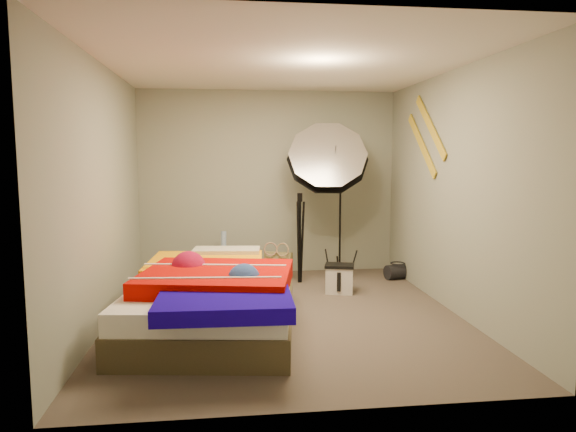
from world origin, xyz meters
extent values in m
plane|color=#534940|center=(0.00, 0.00, 0.00)|extent=(4.00, 4.00, 0.00)
plane|color=silver|center=(0.00, 0.00, 2.50)|extent=(4.00, 4.00, 0.00)
plane|color=gray|center=(0.00, 2.00, 1.25)|extent=(3.50, 0.00, 3.50)
plane|color=gray|center=(0.00, -2.00, 1.25)|extent=(3.50, 0.00, 3.50)
plane|color=gray|center=(-1.75, 0.00, 1.25)|extent=(0.00, 4.00, 4.00)
plane|color=gray|center=(1.75, 0.00, 1.25)|extent=(0.00, 4.00, 4.00)
cube|color=tan|center=(0.08, 1.52, 0.18)|extent=(0.40, 0.29, 0.38)
cylinder|color=#4879BE|center=(-0.63, 1.70, 0.31)|extent=(0.09, 0.19, 0.63)
cube|color=beige|center=(0.74, 0.78, 0.16)|extent=(0.37, 0.30, 0.32)
cylinder|color=black|center=(1.65, 1.36, 0.10)|extent=(0.35, 0.26, 0.19)
cube|color=gold|center=(1.73, 0.60, 1.95)|extent=(0.02, 0.91, 0.78)
cube|color=gold|center=(1.73, 0.85, 1.75)|extent=(0.02, 0.91, 0.78)
cube|color=#4D412A|center=(-0.71, -0.34, 0.13)|extent=(1.71, 2.24, 0.27)
cube|color=white|center=(-0.71, -0.34, 0.36)|extent=(1.66, 2.19, 0.19)
cube|color=#FFA808|center=(-0.80, 0.15, 0.50)|extent=(1.20, 1.06, 0.14)
cube|color=#C90700|center=(-0.68, -0.50, 0.52)|extent=(1.48, 1.32, 0.17)
cube|color=#1200AA|center=(-0.61, -1.13, 0.49)|extent=(1.06, 0.86, 0.12)
cube|color=#D99BA1|center=(-0.59, 0.53, 0.54)|extent=(0.75, 0.40, 0.14)
cylinder|color=black|center=(0.90, 1.50, 0.83)|extent=(0.03, 0.03, 1.66)
cube|color=black|center=(0.90, 1.50, 1.61)|extent=(0.08, 0.08, 0.10)
cone|color=white|center=(0.70, 1.41, 1.56)|extent=(1.33, 1.04, 1.22)
cylinder|color=black|center=(0.34, 1.34, 0.52)|extent=(0.04, 0.04, 1.04)
cube|color=black|center=(0.34, 1.34, 1.10)|extent=(0.07, 0.07, 0.11)
camera|label=1|loc=(-0.59, -5.05, 1.62)|focal=32.00mm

